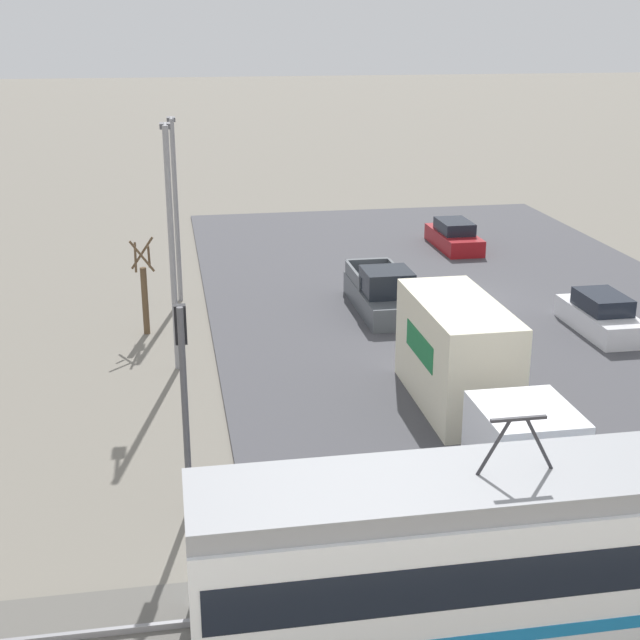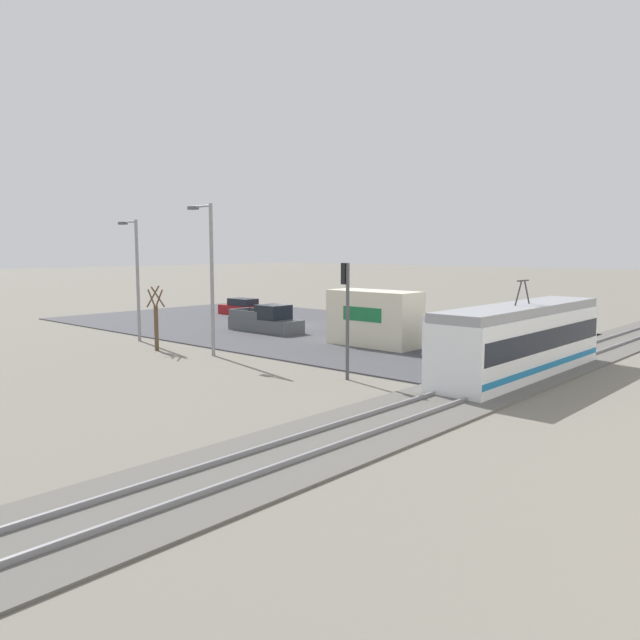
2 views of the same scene
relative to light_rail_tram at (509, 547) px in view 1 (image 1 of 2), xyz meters
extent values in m
plane|color=slate|center=(-5.98, -20.89, -1.65)|extent=(320.00, 320.00, 0.00)
cube|color=#424247|center=(-5.98, -20.89, -1.61)|extent=(21.63, 38.36, 0.08)
cube|color=white|center=(0.00, 0.00, -0.15)|extent=(12.54, 2.64, 2.84)
cube|color=black|center=(0.00, 0.00, 0.18)|extent=(12.17, 2.67, 0.95)
cube|color=#1970AD|center=(0.00, 0.00, -1.03)|extent=(12.42, 2.68, 0.27)
cube|color=gray|center=(0.00, 0.00, 1.47)|extent=(12.54, 2.43, 0.41)
cylinder|color=#2D2D33|center=(-0.45, 0.00, 2.22)|extent=(0.66, 0.07, 1.15)
cylinder|color=#2D2D33|center=(0.45, 0.00, 2.22)|extent=(0.66, 0.07, 1.15)
cube|color=#2D2D33|center=(0.00, 0.00, 2.77)|extent=(1.10, 0.08, 0.06)
cube|color=silver|center=(-2.29, -4.78, -0.45)|extent=(2.37, 2.66, 2.25)
cube|color=beige|center=(-2.29, -10.26, 0.08)|extent=(2.37, 5.65, 3.31)
cube|color=#196B38|center=(-1.10, -10.26, 0.41)|extent=(0.02, 2.82, 0.83)
cube|color=#4C5156|center=(-2.28, -19.84, -1.11)|extent=(2.06, 5.75, 0.93)
cube|color=black|center=(-2.28, -19.04, -0.14)|extent=(1.89, 1.95, 1.01)
cube|color=#4C5156|center=(-1.33, -21.05, -0.37)|extent=(0.12, 2.87, 0.54)
cube|color=#4C5156|center=(-3.22, -21.05, -0.37)|extent=(0.12, 2.87, 0.54)
cube|color=#4C5156|center=(-2.28, -22.60, -0.37)|extent=(1.89, 0.23, 0.54)
cube|color=red|center=(-1.47, -22.68, -0.83)|extent=(0.14, 0.04, 0.18)
cube|color=silver|center=(-9.96, -15.79, -1.14)|extent=(1.78, 4.45, 0.87)
cube|color=black|center=(-9.96, -15.79, -0.38)|extent=(1.53, 2.32, 0.64)
cube|color=maroon|center=(-8.54, -29.53, -1.16)|extent=(1.83, 4.73, 0.84)
cube|color=black|center=(-8.54, -29.53, -0.43)|extent=(1.57, 2.46, 0.62)
cylinder|color=#47474C|center=(6.11, -5.37, 0.97)|extent=(0.16, 0.16, 5.25)
cube|color=black|center=(6.11, -5.55, 3.12)|extent=(0.28, 0.22, 0.95)
sphere|color=red|center=(6.11, -5.67, 3.44)|extent=(0.18, 0.18, 0.18)
sphere|color=#3C2C06|center=(6.11, -5.67, 3.12)|extent=(0.18, 0.18, 0.18)
sphere|color=black|center=(6.11, -5.67, 2.80)|extent=(0.18, 0.18, 0.18)
cylinder|color=brown|center=(7.29, -18.78, -0.34)|extent=(0.24, 0.24, 2.63)
cylinder|color=brown|center=(7.54, -18.78, 1.39)|extent=(0.09, 0.75, 1.02)
cylinder|color=brown|center=(7.29, -18.53, 1.48)|extent=(0.90, 0.09, 1.24)
cylinder|color=brown|center=(7.04, -18.78, 1.39)|extent=(0.09, 0.75, 1.02)
cylinder|color=brown|center=(7.29, -19.03, 1.48)|extent=(0.90, 0.09, 1.24)
cylinder|color=gray|center=(6.18, -14.93, 2.50)|extent=(0.20, 0.20, 8.31)
cylinder|color=gray|center=(6.18, -15.73, 6.54)|extent=(0.12, 1.60, 0.12)
cube|color=#515156|center=(6.18, -16.48, 6.48)|extent=(0.36, 0.60, 0.18)
cylinder|color=gray|center=(5.89, -22.87, 2.20)|extent=(0.20, 0.20, 7.70)
cylinder|color=gray|center=(5.89, -23.67, 5.93)|extent=(0.12, 1.60, 0.12)
cube|color=#515156|center=(5.89, -24.42, 5.87)|extent=(0.36, 0.60, 0.18)
camera|label=1|loc=(6.28, 14.31, 9.86)|focal=50.00mm
camera|label=2|loc=(27.40, 12.30, 4.21)|focal=35.00mm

